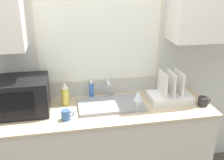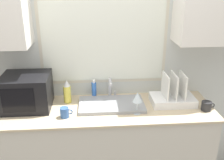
{
  "view_description": "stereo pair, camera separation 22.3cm",
  "coord_description": "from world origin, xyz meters",
  "px_view_note": "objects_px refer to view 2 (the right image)",
  "views": [
    {
      "loc": [
        -0.33,
        -1.77,
        2.02
      ],
      "look_at": [
        0.05,
        0.27,
        1.19
      ],
      "focal_mm": 42.0,
      "sensor_mm": 36.0,
      "label": 1
    },
    {
      "loc": [
        -0.11,
        -1.8,
        2.02
      ],
      "look_at": [
        0.05,
        0.27,
        1.19
      ],
      "focal_mm": 42.0,
      "sensor_mm": 36.0,
      "label": 2
    }
  ],
  "objects_px": {
    "soap_bottle": "(94,90)",
    "wine_glass": "(137,98)",
    "dish_rack": "(173,97)",
    "microwave": "(27,92)",
    "spray_bottle": "(67,92)",
    "mug_near_sink": "(65,112)",
    "faucet": "(111,87)"
  },
  "relations": [
    {
      "from": "soap_bottle",
      "to": "wine_glass",
      "type": "bearing_deg",
      "value": -42.67
    },
    {
      "from": "dish_rack",
      "to": "soap_bottle",
      "type": "bearing_deg",
      "value": 166.59
    },
    {
      "from": "spray_bottle",
      "to": "soap_bottle",
      "type": "distance_m",
      "value": 0.26
    },
    {
      "from": "microwave",
      "to": "wine_glass",
      "type": "relative_size",
      "value": 2.07
    },
    {
      "from": "wine_glass",
      "to": "microwave",
      "type": "bearing_deg",
      "value": 168.7
    },
    {
      "from": "faucet",
      "to": "soap_bottle",
      "type": "height_order",
      "value": "faucet"
    },
    {
      "from": "faucet",
      "to": "mug_near_sink",
      "type": "distance_m",
      "value": 0.54
    },
    {
      "from": "dish_rack",
      "to": "mug_near_sink",
      "type": "distance_m",
      "value": 0.99
    },
    {
      "from": "faucet",
      "to": "microwave",
      "type": "relative_size",
      "value": 0.47
    },
    {
      "from": "faucet",
      "to": "wine_glass",
      "type": "xyz_separation_m",
      "value": [
        0.2,
        -0.33,
        0.03
      ]
    },
    {
      "from": "spray_bottle",
      "to": "mug_near_sink",
      "type": "bearing_deg",
      "value": -90.24
    },
    {
      "from": "microwave",
      "to": "spray_bottle",
      "type": "distance_m",
      "value": 0.36
    },
    {
      "from": "microwave",
      "to": "wine_glass",
      "type": "distance_m",
      "value": 0.98
    },
    {
      "from": "dish_rack",
      "to": "wine_glass",
      "type": "xyz_separation_m",
      "value": [
        -0.36,
        -0.16,
        0.08
      ]
    },
    {
      "from": "dish_rack",
      "to": "mug_near_sink",
      "type": "height_order",
      "value": "dish_rack"
    },
    {
      "from": "dish_rack",
      "to": "microwave",
      "type": "bearing_deg",
      "value": 178.73
    },
    {
      "from": "wine_glass",
      "to": "spray_bottle",
      "type": "bearing_deg",
      "value": 156.75
    },
    {
      "from": "spray_bottle",
      "to": "soap_bottle",
      "type": "relative_size",
      "value": 1.18
    },
    {
      "from": "microwave",
      "to": "wine_glass",
      "type": "xyz_separation_m",
      "value": [
        0.96,
        -0.19,
        -0.0
      ]
    },
    {
      "from": "microwave",
      "to": "mug_near_sink",
      "type": "distance_m",
      "value": 0.42
    },
    {
      "from": "mug_near_sink",
      "to": "dish_rack",
      "type": "bearing_deg",
      "value": 10.6
    },
    {
      "from": "dish_rack",
      "to": "wine_glass",
      "type": "relative_size",
      "value": 1.99
    },
    {
      "from": "faucet",
      "to": "spray_bottle",
      "type": "xyz_separation_m",
      "value": [
        -0.41,
        -0.07,
        -0.01
      ]
    },
    {
      "from": "soap_bottle",
      "to": "mug_near_sink",
      "type": "xyz_separation_m",
      "value": [
        -0.25,
        -0.35,
        -0.04
      ]
    },
    {
      "from": "mug_near_sink",
      "to": "wine_glass",
      "type": "distance_m",
      "value": 0.62
    },
    {
      "from": "dish_rack",
      "to": "mug_near_sink",
      "type": "xyz_separation_m",
      "value": [
        -0.97,
        -0.18,
        -0.02
      ]
    },
    {
      "from": "faucet",
      "to": "soap_bottle",
      "type": "bearing_deg",
      "value": 177.98
    },
    {
      "from": "soap_bottle",
      "to": "spray_bottle",
      "type": "bearing_deg",
      "value": -163.91
    },
    {
      "from": "dish_rack",
      "to": "faucet",
      "type": "bearing_deg",
      "value": 163.5
    },
    {
      "from": "faucet",
      "to": "dish_rack",
      "type": "distance_m",
      "value": 0.59
    },
    {
      "from": "microwave",
      "to": "soap_bottle",
      "type": "xyz_separation_m",
      "value": [
        0.59,
        0.14,
        -0.07
      ]
    },
    {
      "from": "faucet",
      "to": "dish_rack",
      "type": "relative_size",
      "value": 0.49
    }
  ]
}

